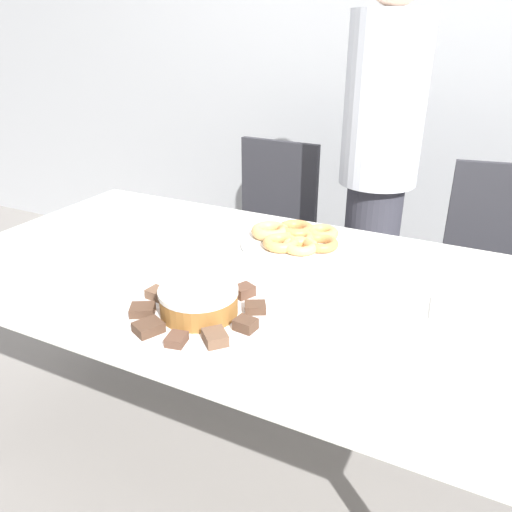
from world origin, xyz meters
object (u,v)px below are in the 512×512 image
at_px(person_standing, 378,166).
at_px(office_chair_left, 264,246).
at_px(office_chair_right, 492,290).
at_px(plate_cake, 199,314).
at_px(napkin, 463,313).
at_px(frosted_cake, 199,301).
at_px(plate_donuts, 298,244).

height_order(person_standing, office_chair_left, person_standing).
distance_m(office_chair_left, office_chair_right, 1.00).
bearing_deg(plate_cake, person_standing, 82.95).
bearing_deg(napkin, person_standing, 117.09).
bearing_deg(person_standing, office_chair_right, -0.66).
bearing_deg(office_chair_left, person_standing, 3.71).
bearing_deg(office_chair_right, napkin, -103.98).
bearing_deg(frosted_cake, napkin, 27.26).
xyz_separation_m(office_chair_right, frosted_cake, (-0.64, -1.11, 0.35)).
height_order(office_chair_right, plate_donuts, office_chair_right).
bearing_deg(office_chair_left, frosted_cake, -68.72).
distance_m(office_chair_left, plate_donuts, 0.80).
relative_size(office_chair_left, plate_cake, 2.59).
distance_m(office_chair_left, napkin, 1.28).
bearing_deg(frosted_cake, office_chair_right, 60.26).
bearing_deg(person_standing, plate_cake, -97.05).
xyz_separation_m(plate_donuts, frosted_cake, (-0.05, -0.51, 0.04)).
xyz_separation_m(plate_cake, frosted_cake, (-0.00, 0.00, 0.04)).
xyz_separation_m(office_chair_left, plate_donuts, (0.41, -0.60, 0.31)).
relative_size(person_standing, napkin, 10.16).
bearing_deg(frosted_cake, office_chair_left, 108.15).
relative_size(office_chair_left, office_chair_right, 1.00).
height_order(plate_donuts, napkin, plate_donuts).
distance_m(office_chair_right, plate_donuts, 0.90).
relative_size(plate_cake, napkin, 2.17).
distance_m(plate_donuts, napkin, 0.56).
bearing_deg(person_standing, office_chair_left, -179.42).
bearing_deg(office_chair_right, office_chair_left, 171.09).
height_order(person_standing, plate_donuts, person_standing).
distance_m(frosted_cake, napkin, 0.63).
height_order(office_chair_left, plate_cake, office_chair_left).
height_order(office_chair_left, frosted_cake, office_chair_left).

